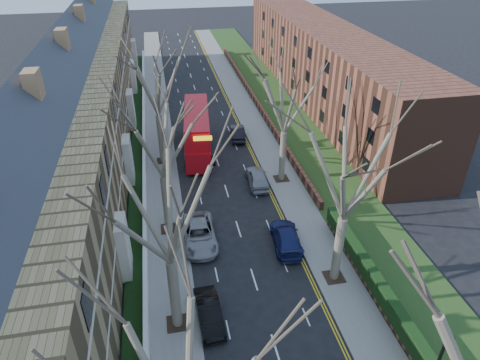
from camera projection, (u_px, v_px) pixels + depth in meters
pavement_left at (157, 121)px, 55.01m from camera, size 3.00×102.00×0.12m
pavement_right at (249, 114)px, 56.98m from camera, size 3.00×102.00×0.12m
terrace_left at (80, 108)px, 44.20m from camera, size 9.70×78.00×13.60m
flats_right at (323, 64)px, 59.63m from camera, size 13.97×54.00×10.00m
wall_hedge_right at (404, 330)px, 25.75m from camera, size 0.70×24.00×1.80m
front_wall_left at (144, 146)px, 47.75m from camera, size 0.30×78.00×1.00m
grass_verge_right at (281, 111)px, 57.67m from camera, size 6.00×102.00×0.06m
tree_left_mid at (164, 202)px, 22.49m from camera, size 10.50×10.50×14.71m
tree_left_far at (159, 129)px, 31.02m from camera, size 10.15×10.15×14.22m
tree_left_dist at (154, 74)px, 40.89m from camera, size 10.50×10.50×14.71m
tree_right_mid at (352, 163)px, 26.03m from camera, size 10.50×10.50×14.71m
tree_right_far at (286, 91)px, 37.91m from camera, size 10.15×10.15×14.22m
double_decker_bus at (197, 133)px, 46.69m from camera, size 3.66×11.53×4.73m
car_left_mid at (209, 313)px, 27.42m from camera, size 1.70×4.32×1.40m
car_left_far at (199, 234)px, 34.11m from camera, size 2.66×5.69×1.58m
car_right_near at (286, 237)px, 33.83m from camera, size 2.59×5.30×1.48m
car_right_mid at (257, 178)px, 41.54m from camera, size 2.13×4.75×1.58m
car_right_far at (238, 133)px, 50.40m from camera, size 2.09×4.60×1.46m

